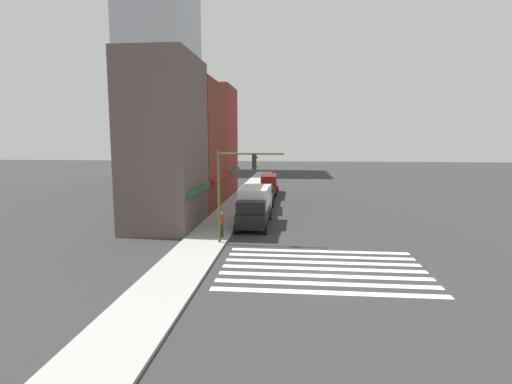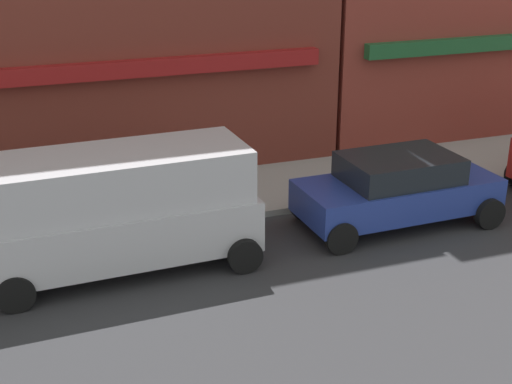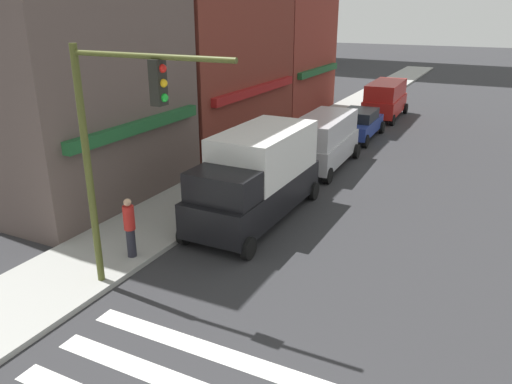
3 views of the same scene
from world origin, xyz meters
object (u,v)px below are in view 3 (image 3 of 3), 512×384
at_px(box_truck_black, 257,175).
at_px(pedestrian_red_jacket, 130,227).
at_px(van_red, 385,98).
at_px(sedan_blue, 359,123).
at_px(van_silver, 323,139).
at_px(traffic_signal, 115,134).

distance_m(box_truck_black, pedestrian_red_jacket, 4.78).
relative_size(van_red, pedestrian_red_jacket, 2.86).
distance_m(sedan_blue, van_red, 6.19).
distance_m(van_silver, van_red, 12.15).
xyz_separation_m(traffic_signal, van_silver, (12.48, -0.75, -2.88)).
bearing_deg(pedestrian_red_jacket, sedan_blue, 174.42).
relative_size(traffic_signal, van_silver, 1.22).
bearing_deg(van_silver, sedan_blue, -1.59).
distance_m(box_truck_black, sedan_blue, 12.69).
bearing_deg(pedestrian_red_jacket, box_truck_black, 157.88).
bearing_deg(sedan_blue, pedestrian_red_jacket, 172.52).
relative_size(traffic_signal, box_truck_black, 0.99).
height_order(box_truck_black, pedestrian_red_jacket, box_truck_black).
bearing_deg(traffic_signal, box_truck_black, -7.35).
xyz_separation_m(traffic_signal, box_truck_black, (5.79, -0.75, -2.58)).
bearing_deg(van_silver, box_truck_black, 178.41).
bearing_deg(traffic_signal, sedan_blue, -2.32).
distance_m(box_truck_black, van_silver, 6.70).
bearing_deg(box_truck_black, sedan_blue, 0.37).
distance_m(traffic_signal, sedan_blue, 18.76).
xyz_separation_m(van_silver, van_red, (12.15, 0.00, 0.00)).
bearing_deg(pedestrian_red_jacket, van_silver, 171.16).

